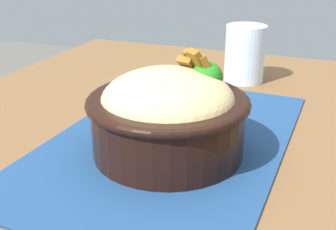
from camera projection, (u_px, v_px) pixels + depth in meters
table at (169, 194)px, 0.60m from camera, size 1.00×0.81×0.75m
placemat at (170, 142)px, 0.56m from camera, size 0.47×0.31×0.00m
bowl at (169, 112)px, 0.51m from camera, size 0.23×0.23×0.13m
fork at (190, 107)px, 0.67m from camera, size 0.02×0.14×0.00m
drinking_glass at (245, 57)px, 0.79m from camera, size 0.07×0.07×0.10m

